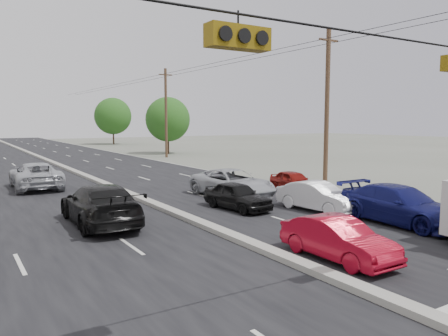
{
  "coord_description": "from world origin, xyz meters",
  "views": [
    {
      "loc": [
        -8.29,
        -5.65,
        4.2
      ],
      "look_at": [
        1.41,
        9.86,
        2.2
      ],
      "focal_mm": 35.0,
      "sensor_mm": 36.0,
      "label": 1
    }
  ],
  "objects_px": {
    "utility_pole_right_c": "(166,112)",
    "queue_car_a": "(237,196)",
    "queue_car_e": "(293,182)",
    "utility_pole_right_b": "(327,106)",
    "tree_right_mid": "(168,119)",
    "oncoming_far": "(36,176)",
    "queue_car_c": "(232,183)",
    "red_sedan": "(338,239)",
    "queue_car_b": "(318,197)",
    "tree_right_far": "(113,116)",
    "queue_car_d": "(400,205)",
    "oncoming_near": "(100,205)"
  },
  "relations": [
    {
      "from": "red_sedan",
      "to": "oncoming_far",
      "type": "relative_size",
      "value": 0.67
    },
    {
      "from": "queue_car_a",
      "to": "oncoming_near",
      "type": "relative_size",
      "value": 0.67
    },
    {
      "from": "utility_pole_right_b",
      "to": "queue_car_c",
      "type": "distance_m",
      "value": 8.99
    },
    {
      "from": "oncoming_near",
      "to": "oncoming_far",
      "type": "relative_size",
      "value": 0.98
    },
    {
      "from": "tree_right_far",
      "to": "queue_car_b",
      "type": "distance_m",
      "value": 61.99
    },
    {
      "from": "queue_car_d",
      "to": "queue_car_c",
      "type": "bearing_deg",
      "value": 105.47
    },
    {
      "from": "utility_pole_right_b",
      "to": "utility_pole_right_c",
      "type": "distance_m",
      "value": 25.0
    },
    {
      "from": "utility_pole_right_b",
      "to": "oncoming_near",
      "type": "xyz_separation_m",
      "value": [
        -15.87,
        -3.36,
        -4.28
      ]
    },
    {
      "from": "tree_right_mid",
      "to": "queue_car_d",
      "type": "xyz_separation_m",
      "value": [
        -8.0,
        -39.69,
        -3.57
      ]
    },
    {
      "from": "utility_pole_right_c",
      "to": "queue_car_e",
      "type": "xyz_separation_m",
      "value": [
        -3.81,
        -26.23,
        -4.49
      ]
    },
    {
      "from": "queue_car_a",
      "to": "queue_car_e",
      "type": "xyz_separation_m",
      "value": [
        5.69,
        2.55,
        -0.04
      ]
    },
    {
      "from": "utility_pole_right_b",
      "to": "oncoming_far",
      "type": "height_order",
      "value": "utility_pole_right_b"
    },
    {
      "from": "utility_pole_right_b",
      "to": "utility_pole_right_c",
      "type": "xyz_separation_m",
      "value": [
        0.0,
        25.0,
        0.0
      ]
    },
    {
      "from": "queue_car_a",
      "to": "queue_car_c",
      "type": "relative_size",
      "value": 0.7
    },
    {
      "from": "utility_pole_right_b",
      "to": "queue_car_b",
      "type": "relative_size",
      "value": 2.46
    },
    {
      "from": "tree_right_far",
      "to": "queue_car_d",
      "type": "xyz_separation_m",
      "value": [
        -9.0,
        -64.69,
        -4.19
      ]
    },
    {
      "from": "queue_car_e",
      "to": "oncoming_near",
      "type": "height_order",
      "value": "oncoming_near"
    },
    {
      "from": "tree_right_mid",
      "to": "oncoming_far",
      "type": "bearing_deg",
      "value": -131.0
    },
    {
      "from": "queue_car_b",
      "to": "tree_right_far",
      "type": "bearing_deg",
      "value": 73.83
    },
    {
      "from": "queue_car_b",
      "to": "queue_car_c",
      "type": "distance_m",
      "value": 5.41
    },
    {
      "from": "queue_car_d",
      "to": "oncoming_near",
      "type": "distance_m",
      "value": 12.14
    },
    {
      "from": "utility_pole_right_c",
      "to": "queue_car_d",
      "type": "xyz_separation_m",
      "value": [
        -5.5,
        -34.69,
        -4.34
      ]
    },
    {
      "from": "utility_pole_right_b",
      "to": "oncoming_near",
      "type": "bearing_deg",
      "value": -168.05
    },
    {
      "from": "utility_pole_right_b",
      "to": "queue_car_b",
      "type": "height_order",
      "value": "utility_pole_right_b"
    },
    {
      "from": "utility_pole_right_b",
      "to": "red_sedan",
      "type": "height_order",
      "value": "utility_pole_right_b"
    },
    {
      "from": "utility_pole_right_b",
      "to": "queue_car_c",
      "type": "xyz_separation_m",
      "value": [
        -7.83,
        -0.78,
        -4.35
      ]
    },
    {
      "from": "utility_pole_right_b",
      "to": "queue_car_a",
      "type": "height_order",
      "value": "utility_pole_right_b"
    },
    {
      "from": "red_sedan",
      "to": "oncoming_far",
      "type": "height_order",
      "value": "oncoming_far"
    },
    {
      "from": "tree_right_mid",
      "to": "queue_car_a",
      "type": "distance_m",
      "value": 36.04
    },
    {
      "from": "queue_car_b",
      "to": "tree_right_mid",
      "type": "bearing_deg",
      "value": 69.11
    },
    {
      "from": "queue_car_e",
      "to": "red_sedan",
      "type": "bearing_deg",
      "value": -118.64
    },
    {
      "from": "utility_pole_right_c",
      "to": "queue_car_c",
      "type": "relative_size",
      "value": 1.84
    },
    {
      "from": "queue_car_d",
      "to": "red_sedan",
      "type": "bearing_deg",
      "value": -160.18
    },
    {
      "from": "utility_pole_right_b",
      "to": "queue_car_b",
      "type": "xyz_separation_m",
      "value": [
        -6.5,
        -6.02,
        -4.44
      ]
    },
    {
      "from": "red_sedan",
      "to": "queue_car_b",
      "type": "relative_size",
      "value": 0.95
    },
    {
      "from": "utility_pole_right_c",
      "to": "tree_right_mid",
      "type": "distance_m",
      "value": 5.64
    },
    {
      "from": "tree_right_mid",
      "to": "oncoming_far",
      "type": "relative_size",
      "value": 1.24
    },
    {
      "from": "oncoming_near",
      "to": "oncoming_far",
      "type": "bearing_deg",
      "value": -84.93
    },
    {
      "from": "red_sedan",
      "to": "queue_car_b",
      "type": "xyz_separation_m",
      "value": [
        4.6,
        5.59,
        0.04
      ]
    },
    {
      "from": "tree_right_far",
      "to": "oncoming_far",
      "type": "distance_m",
      "value": 51.14
    },
    {
      "from": "tree_right_mid",
      "to": "queue_car_c",
      "type": "xyz_separation_m",
      "value": [
        -10.33,
        -30.78,
        -3.58
      ]
    },
    {
      "from": "utility_pole_right_c",
      "to": "oncoming_far",
      "type": "bearing_deg",
      "value": -134.39
    },
    {
      "from": "tree_right_far",
      "to": "queue_car_c",
      "type": "xyz_separation_m",
      "value": [
        -11.33,
        -55.78,
        -4.2
      ]
    },
    {
      "from": "queue_car_d",
      "to": "oncoming_far",
      "type": "bearing_deg",
      "value": 122.57
    },
    {
      "from": "utility_pole_right_c",
      "to": "queue_car_a",
      "type": "distance_m",
      "value": 30.63
    },
    {
      "from": "queue_car_a",
      "to": "queue_car_e",
      "type": "relative_size",
      "value": 1.06
    },
    {
      "from": "queue_car_a",
      "to": "queue_car_d",
      "type": "bearing_deg",
      "value": -61.97
    },
    {
      "from": "tree_right_mid",
      "to": "queue_car_e",
      "type": "xyz_separation_m",
      "value": [
        -6.31,
        -31.23,
        -3.72
      ]
    },
    {
      "from": "utility_pole_right_b",
      "to": "queue_car_e",
      "type": "height_order",
      "value": "utility_pole_right_b"
    },
    {
      "from": "utility_pole_right_c",
      "to": "tree_right_mid",
      "type": "xyz_separation_m",
      "value": [
        2.5,
        5.0,
        -0.77
      ]
    }
  ]
}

